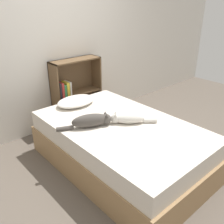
{
  "coord_description": "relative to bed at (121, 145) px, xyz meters",
  "views": [
    {
      "loc": [
        -1.75,
        -1.83,
        1.88
      ],
      "look_at": [
        0.0,
        0.15,
        0.66
      ],
      "focal_mm": 40.0,
      "sensor_mm": 36.0,
      "label": 1
    }
  ],
  "objects": [
    {
      "name": "ground_plane",
      "position": [
        0.0,
        0.0,
        -0.28
      ],
      "size": [
        8.0,
        8.0,
        0.0
      ],
      "primitive_type": "plane",
      "color": "brown"
    },
    {
      "name": "wall_back",
      "position": [
        0.0,
        1.46,
        0.97
      ],
      "size": [
        8.0,
        0.06,
        2.5
      ],
      "color": "silver",
      "rests_on": "ground_plane"
    },
    {
      "name": "bed",
      "position": [
        0.0,
        0.0,
        0.0
      ],
      "size": [
        1.27,
        2.06,
        0.56
      ],
      "color": "#99754C",
      "rests_on": "ground_plane"
    },
    {
      "name": "pillow",
      "position": [
        -0.06,
        0.81,
        0.34
      ],
      "size": [
        0.54,
        0.37,
        0.1
      ],
      "color": "white",
      "rests_on": "bed"
    },
    {
      "name": "cat_light",
      "position": [
        0.08,
        -0.03,
        0.34
      ],
      "size": [
        0.45,
        0.4,
        0.13
      ],
      "rotation": [
        0.0,
        0.0,
        2.43
      ],
      "color": "beige",
      "rests_on": "bed"
    },
    {
      "name": "cat_dark",
      "position": [
        -0.28,
        0.17,
        0.36
      ],
      "size": [
        0.58,
        0.33,
        0.15
      ],
      "rotation": [
        0.0,
        0.0,
        5.86
      ],
      "color": "#47423D",
      "rests_on": "bed"
    },
    {
      "name": "bookshelf",
      "position": [
        0.24,
        1.33,
        0.26
      ],
      "size": [
        0.79,
        0.26,
        1.05
      ],
      "color": "brown",
      "rests_on": "ground_plane"
    }
  ]
}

